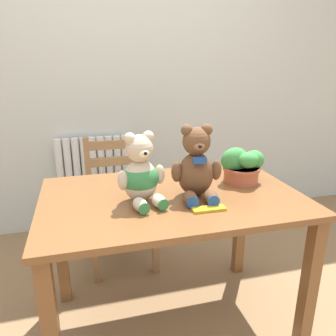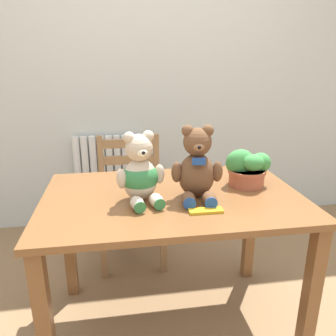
{
  "view_description": "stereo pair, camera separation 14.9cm",
  "coord_description": "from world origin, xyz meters",
  "px_view_note": "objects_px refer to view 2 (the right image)",
  "views": [
    {
      "loc": [
        -0.39,
        -1.0,
        1.38
      ],
      "look_at": [
        -0.03,
        0.36,
        0.91
      ],
      "focal_mm": 35.0,
      "sensor_mm": 36.0,
      "label": 1
    },
    {
      "loc": [
        -0.25,
        -1.04,
        1.38
      ],
      "look_at": [
        -0.03,
        0.36,
        0.91
      ],
      "focal_mm": 35.0,
      "sensor_mm": 36.0,
      "label": 2
    }
  ],
  "objects_px": {
    "potted_plant": "(247,167)",
    "chocolate_bar": "(206,211)",
    "teddy_bear_right": "(197,167)",
    "teddy_bear_left": "(140,174)",
    "wooden_chair_behind": "(131,197)"
  },
  "relations": [
    {
      "from": "wooden_chair_behind",
      "to": "potted_plant",
      "type": "distance_m",
      "value": 0.94
    },
    {
      "from": "teddy_bear_right",
      "to": "chocolate_bar",
      "type": "relative_size",
      "value": 2.35
    },
    {
      "from": "potted_plant",
      "to": "chocolate_bar",
      "type": "relative_size",
      "value": 1.59
    },
    {
      "from": "wooden_chair_behind",
      "to": "potted_plant",
      "type": "bearing_deg",
      "value": 132.24
    },
    {
      "from": "potted_plant",
      "to": "teddy_bear_left",
      "type": "bearing_deg",
      "value": -168.41
    },
    {
      "from": "wooden_chair_behind",
      "to": "teddy_bear_right",
      "type": "distance_m",
      "value": 0.92
    },
    {
      "from": "teddy_bear_right",
      "to": "chocolate_bar",
      "type": "xyz_separation_m",
      "value": [
        0.0,
        -0.17,
        -0.14
      ]
    },
    {
      "from": "potted_plant",
      "to": "teddy_bear_right",
      "type": "bearing_deg",
      "value": -157.99
    },
    {
      "from": "teddy_bear_left",
      "to": "teddy_bear_right",
      "type": "bearing_deg",
      "value": 167.25
    },
    {
      "from": "teddy_bear_left",
      "to": "teddy_bear_right",
      "type": "xyz_separation_m",
      "value": [
        0.26,
        -0.0,
        0.02
      ]
    },
    {
      "from": "teddy_bear_left",
      "to": "chocolate_bar",
      "type": "height_order",
      "value": "teddy_bear_left"
    },
    {
      "from": "teddy_bear_right",
      "to": "wooden_chair_behind",
      "type": "bearing_deg",
      "value": -62.72
    },
    {
      "from": "chocolate_bar",
      "to": "teddy_bear_left",
      "type": "bearing_deg",
      "value": 146.91
    },
    {
      "from": "potted_plant",
      "to": "chocolate_bar",
      "type": "xyz_separation_m",
      "value": [
        -0.29,
        -0.28,
        -0.09
      ]
    },
    {
      "from": "wooden_chair_behind",
      "to": "chocolate_bar",
      "type": "bearing_deg",
      "value": 107.23
    }
  ]
}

